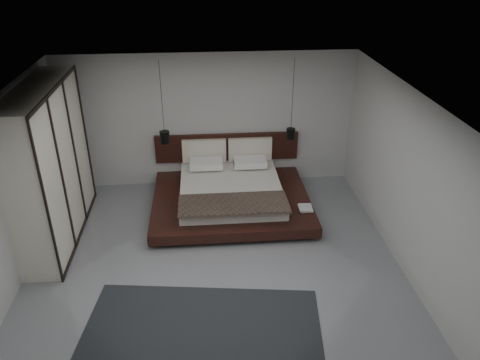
{
  "coord_description": "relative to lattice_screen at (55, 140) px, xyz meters",
  "views": [
    {
      "loc": [
        -0.12,
        -6.11,
        4.77
      ],
      "look_at": [
        0.51,
        1.2,
        0.94
      ],
      "focal_mm": 35.0,
      "sensor_mm": 36.0,
      "label": 1
    }
  ],
  "objects": [
    {
      "name": "book_lower",
      "position": [
        4.57,
        -1.24,
        -1.01
      ],
      "size": [
        0.26,
        0.34,
        0.03
      ],
      "primitive_type": "imported",
      "rotation": [
        0.0,
        0.0,
        -0.08
      ],
      "color": "#99724C",
      "rests_on": "bed"
    },
    {
      "name": "wardrobe",
      "position": [
        0.25,
        -1.27,
        0.05
      ],
      "size": [
        0.65,
        2.76,
        2.71
      ],
      "color": "silver",
      "rests_on": "floor"
    },
    {
      "name": "rug",
      "position": [
        2.69,
        -4.12,
        -1.29
      ],
      "size": [
        3.49,
        2.7,
        0.01
      ],
      "primitive_type": "cube",
      "rotation": [
        0.0,
        0.0,
        -0.13
      ],
      "color": "black",
      "rests_on": "floor"
    },
    {
      "name": "book_upper",
      "position": [
        4.55,
        -1.27,
        -0.98
      ],
      "size": [
        0.2,
        0.27,
        0.02
      ],
      "primitive_type": "imported",
      "rotation": [
        0.0,
        0.0,
        -0.01
      ],
      "color": "#99724C",
      "rests_on": "book_lower"
    },
    {
      "name": "wall_right",
      "position": [
        5.95,
        -2.45,
        0.1
      ],
      "size": [
        0.0,
        6.0,
        6.0
      ],
      "primitive_type": "plane",
      "rotation": [
        1.57,
        0.0,
        -1.57
      ],
      "color": "#B4B4B2",
      "rests_on": "floor"
    },
    {
      "name": "bed",
      "position": [
        3.33,
        -0.55,
        -1.0
      ],
      "size": [
        3.01,
        2.49,
        1.12
      ],
      "color": "black",
      "rests_on": "floor"
    },
    {
      "name": "wall_back",
      "position": [
        2.95,
        0.55,
        0.1
      ],
      "size": [
        6.0,
        0.0,
        6.0
      ],
      "primitive_type": "plane",
      "rotation": [
        1.57,
        0.0,
        0.0
      ],
      "color": "#B4B4B2",
      "rests_on": "floor"
    },
    {
      "name": "floor",
      "position": [
        2.95,
        -2.45,
        -1.3
      ],
      "size": [
        6.0,
        6.0,
        0.0
      ],
      "primitive_type": "plane",
      "color": "gray",
      "rests_on": "ground"
    },
    {
      "name": "wall_left",
      "position": [
        -0.05,
        -2.45,
        0.1
      ],
      "size": [
        0.0,
        6.0,
        6.0
      ],
      "primitive_type": "plane",
      "rotation": [
        1.57,
        0.0,
        1.57
      ],
      "color": "#B4B4B2",
      "rests_on": "floor"
    },
    {
      "name": "wall_front",
      "position": [
        2.95,
        -5.45,
        0.1
      ],
      "size": [
        6.0,
        0.0,
        6.0
      ],
      "primitive_type": "plane",
      "rotation": [
        -1.57,
        0.0,
        0.0
      ],
      "color": "#B4B4B2",
      "rests_on": "floor"
    },
    {
      "name": "ceiling",
      "position": [
        2.95,
        -2.45,
        1.5
      ],
      "size": [
        6.0,
        6.0,
        0.0
      ],
      "primitive_type": "plane",
      "rotation": [
        3.14,
        0.0,
        0.0
      ],
      "color": "white",
      "rests_on": "wall_back"
    },
    {
      "name": "pendant_left",
      "position": [
        2.1,
        -0.06,
        0.03
      ],
      "size": [
        0.19,
        0.19,
        1.6
      ],
      "color": "black",
      "rests_on": "ceiling"
    },
    {
      "name": "lattice_screen",
      "position": [
        0.0,
        0.0,
        0.0
      ],
      "size": [
        0.05,
        0.9,
        2.6
      ],
      "primitive_type": "cube",
      "color": "black",
      "rests_on": "floor"
    },
    {
      "name": "pendant_right",
      "position": [
        4.57,
        -0.06,
        0.02
      ],
      "size": [
        0.17,
        0.17,
        1.59
      ],
      "color": "black",
      "rests_on": "ceiling"
    }
  ]
}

